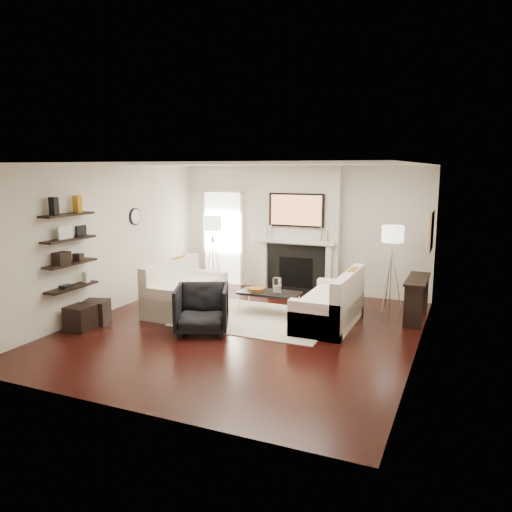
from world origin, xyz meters
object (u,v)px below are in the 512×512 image
at_px(loveseat_right_base, 328,312).
at_px(ottoman_near, 96,312).
at_px(loveseat_left_base, 187,299).
at_px(coffee_table, 269,293).
at_px(lamp_right_shade, 393,234).
at_px(lamp_left_shade, 213,223).
at_px(armchair, 202,307).

bearing_deg(loveseat_right_base, ottoman_near, -157.44).
xyz_separation_m(loveseat_left_base, coffee_table, (1.53, 0.36, 0.19)).
bearing_deg(lamp_right_shade, ottoman_near, -147.86).
distance_m(lamp_left_shade, lamp_right_shade, 3.91).
height_order(armchair, ottoman_near, armchair).
bearing_deg(ottoman_near, lamp_left_shade, 78.71).
height_order(coffee_table, lamp_right_shade, lamp_right_shade).
xyz_separation_m(loveseat_right_base, armchair, (-1.78, -1.22, 0.22)).
height_order(loveseat_left_base, lamp_right_shade, lamp_right_shade).
distance_m(coffee_table, armchair, 1.51).
xyz_separation_m(loveseat_left_base, lamp_right_shade, (3.51, 1.52, 1.24)).
bearing_deg(lamp_right_shade, armchair, -135.90).
height_order(loveseat_left_base, ottoman_near, loveseat_left_base).
xyz_separation_m(loveseat_right_base, ottoman_near, (-3.69, -1.53, -0.01)).
bearing_deg(armchair, coffee_table, 41.42).
bearing_deg(lamp_left_shade, armchair, -65.15).
relative_size(loveseat_right_base, armchair, 2.11).
bearing_deg(loveseat_right_base, lamp_right_shade, 57.62).
distance_m(loveseat_right_base, armchair, 2.17).
height_order(loveseat_left_base, loveseat_right_base, same).
height_order(coffee_table, armchair, armchair).
bearing_deg(lamp_left_shade, loveseat_right_base, -27.12).
xyz_separation_m(armchair, lamp_left_shade, (-1.29, 2.79, 1.02)).
relative_size(armchair, lamp_left_shade, 2.13).
bearing_deg(lamp_right_shade, coffee_table, -149.74).
bearing_deg(loveseat_right_base, lamp_left_shade, 152.88).
xyz_separation_m(coffee_table, lamp_left_shade, (-1.92, 1.42, 1.05)).
bearing_deg(coffee_table, ottoman_near, -146.46).
distance_m(loveseat_left_base, ottoman_near, 1.66).
height_order(loveseat_right_base, armchair, armchair).
xyz_separation_m(loveseat_left_base, armchair, (0.91, -1.01, 0.22)).
height_order(loveseat_left_base, lamp_left_shade, lamp_left_shade).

